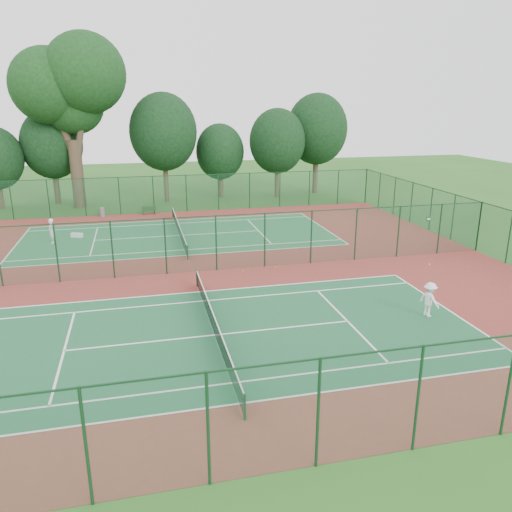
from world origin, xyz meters
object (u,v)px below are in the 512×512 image
at_px(player_near, 429,299).
at_px(bench, 149,210).
at_px(big_tree, 69,85).
at_px(player_far, 51,231).
at_px(kit_bag, 77,235).
at_px(trash_bin, 102,212).

height_order(player_near, bench, player_near).
relative_size(player_near, big_tree, 0.11).
distance_m(player_far, bench, 11.20).
bearing_deg(kit_bag, bench, 72.71).
xyz_separation_m(player_near, bench, (-12.50, 26.75, -0.46)).
xyz_separation_m(trash_bin, bench, (4.18, 0.01, 0.01)).
height_order(player_far, bench, player_far).
relative_size(player_near, player_far, 0.94).
height_order(bench, big_tree, big_tree).
distance_m(player_near, trash_bin, 31.51).
bearing_deg(big_tree, trash_bin, -66.26).
relative_size(player_far, trash_bin, 2.24).
distance_m(kit_bag, big_tree, 16.71).
xyz_separation_m(player_near, big_tree, (-18.93, 31.86, 10.66)).
distance_m(player_far, trash_bin, 9.04).
relative_size(player_near, kit_bag, 1.95).
bearing_deg(trash_bin, kit_bag, -102.32).
height_order(player_far, kit_bag, player_far).
distance_m(bench, kit_bag, 9.14).
distance_m(player_near, player_far, 26.95).
relative_size(player_far, kit_bag, 2.08).
bearing_deg(player_far, trash_bin, 146.71).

